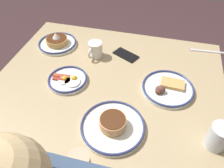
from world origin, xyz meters
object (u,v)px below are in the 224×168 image
Objects in this scene: drinking_glass at (218,138)px; fork_near at (207,51)px; plate_far_companion at (113,125)px; plate_far_side at (168,88)px; plate_center_pancakes at (57,42)px; plate_near_main at (68,80)px; coffee_mug at (95,50)px; cell_phone at (126,55)px.

drinking_glass is 0.64m from fork_near.
plate_far_companion reaches higher than plate_far_side.
plate_near_main is at bearing 123.04° from plate_center_pancakes.
drinking_glass is 0.55× the size of fork_near.
plate_center_pancakes is 1.01m from drinking_glass.
plate_near_main is 0.34m from plate_center_pancakes.
drinking_glass is at bearing 89.72° from fork_near.
plate_near_main is 0.79× the size of plate_far_side.
coffee_mug is (-0.07, -0.24, 0.03)m from plate_near_main.
plate_far_companion is 0.41m from drinking_glass.
cell_phone is at bearing -84.43° from plate_far_companion.
plate_center_pancakes reaches higher than fork_near.
plate_far_companion is at bearing 58.15° from fork_near.
fork_near is (-0.46, -0.16, -0.00)m from cell_phone.
plate_far_side is 2.27× the size of drinking_glass.
plate_center_pancakes is 1.61× the size of cell_phone.
plate_center_pancakes is at bearing 27.18° from cell_phone.
plate_far_companion is 1.07× the size of plate_far_side.
coffee_mug reaches higher than plate_far_companion.
plate_center_pancakes is 0.26m from coffee_mug.
fork_near is (-0.41, -0.66, -0.02)m from plate_far_companion.
plate_center_pancakes is 0.69m from plate_far_companion.
plate_far_side is at bearing -126.18° from plate_far_companion.
cell_phone is (-0.17, -0.05, -0.04)m from coffee_mug.
coffee_mug is at bearing -34.65° from drinking_glass.
drinking_glass is (-0.20, 0.26, 0.04)m from plate_far_side.
plate_near_main is at bearing -15.42° from drinking_glass.
cell_phone is at bearing -129.98° from plate_near_main.
drinking_glass reaches higher than cell_phone.
plate_far_companion reaches higher than fork_near.
coffee_mug is at bearing -106.86° from plate_near_main.
plate_far_side is 0.43m from fork_near.
fork_near is at bearing -118.33° from plate_far_side.
fork_near is at bearing -121.85° from plate_far_companion.
plate_near_main reaches higher than fork_near.
fork_near is (-0.89, -0.16, -0.02)m from plate_center_pancakes.
plate_far_companion is 2.43× the size of drinking_glass.
plate_near_main is 1.80× the size of drinking_glass.
plate_near_main is 1.40× the size of cell_phone.
fork_near is (-0.00, -0.64, -0.05)m from drinking_glass.
plate_center_pancakes is at bearing -46.51° from plate_far_companion.
plate_near_main is 0.36m from plate_far_companion.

